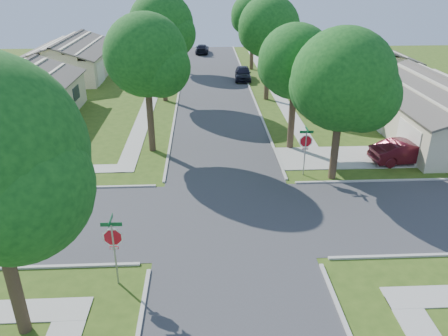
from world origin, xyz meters
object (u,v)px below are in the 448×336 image
house_nw_near (13,105)px  house_nw_far (72,62)px  car_curb_east (243,73)px  stop_sign_sw (113,240)px  stop_sign_ne (306,143)px  house_ne_near (440,115)px  tree_ne_corner (343,84)px  tree_w_near (147,59)px  tree_w_mid (162,28)px  tree_e_near (296,65)px  tree_e_mid (270,30)px  car_curb_west (202,49)px  house_ne_far (358,64)px  tree_w_far (171,22)px  tree_e_far (253,17)px  car_driveway (405,152)px

house_nw_near → house_nw_far: size_ratio=1.00×
house_nw_near → car_curb_east: 23.60m
stop_sign_sw → stop_sign_ne: same height
house_ne_near → car_curb_east: (-12.79, 17.71, -0.79)m
tree_ne_corner → house_nw_near: 25.15m
tree_w_near → house_ne_near: bearing=5.5°
tree_w_mid → tree_e_near: bearing=-52.0°
stop_sign_sw → tree_e_near: tree_e_near is taller
tree_e_mid → house_ne_near: bearing=-41.7°
house_nw_far → car_curb_west: 19.61m
house_ne_far → house_nw_near: 34.91m
tree_ne_corner → car_curb_west: 41.62m
stop_sign_ne → tree_w_near: size_ratio=0.33×
tree_e_near → house_ne_near: 12.14m
tree_w_mid → car_curb_west: (3.44, 23.83, -5.86)m
tree_e_near → tree_e_mid: 12.02m
tree_w_mid → car_curb_east: 12.41m
tree_w_far → stop_sign_ne: bearing=-72.3°
tree_e_near → tree_w_near: size_ratio=0.92×
stop_sign_ne → tree_e_far: (0.05, 29.31, 3.95)m
tree_w_mid → car_curb_east: size_ratio=2.23×
tree_ne_corner → house_nw_near: (-22.35, 10.79, -4.08)m
tree_w_mid → house_ne_far: (20.63, 7.99, -4.97)m
stop_sign_ne → car_curb_west: size_ratio=0.69×
tree_e_near → house_nw_near: (-20.74, 5.99, -4.13)m
tree_ne_corner → car_curb_east: bearing=97.3°
tree_w_mid → house_nw_far: (-11.35, 10.99, -4.97)m
tree_ne_corner → car_driveway: tree_ne_corner is taller
tree_w_far → car_driveway: (16.15, -27.80, -4.78)m
tree_e_near → house_nw_far: 31.24m
stop_sign_sw → car_curb_west: size_ratio=0.69×
tree_w_mid → car_curb_east: tree_w_mid is taller
tree_ne_corner → house_ne_near: tree_ne_corner is taller
tree_w_far → tree_e_mid: bearing=-54.1°
tree_w_mid → tree_w_near: bearing=-90.0°
tree_w_mid → tree_ne_corner: (11.00, -16.80, -0.90)m
tree_w_near → house_ne_far: (20.64, 19.99, -4.60)m
tree_e_mid → car_curb_east: 9.61m
tree_e_far → tree_ne_corner: (1.61, -29.80, -0.39)m
stop_sign_sw → car_curb_east: size_ratio=0.70×
tree_w_mid → car_curb_east: (7.84, 7.70, -5.76)m
tree_e_near → tree_w_mid: (-9.39, 12.00, 0.85)m
tree_e_near → tree_w_far: (-9.40, 25.00, -0.14)m
tree_e_near → house_nw_far: (-20.74, 22.99, -4.13)m
car_driveway → house_ne_far: bearing=-18.4°
tree_w_far → stop_sign_sw: bearing=-90.1°
tree_w_far → car_curb_west: tree_w_far is taller
stop_sign_ne → tree_ne_corner: bearing=-16.6°
tree_w_near → tree_ne_corner: size_ratio=1.04×
tree_w_far → car_curb_east: bearing=-34.0°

